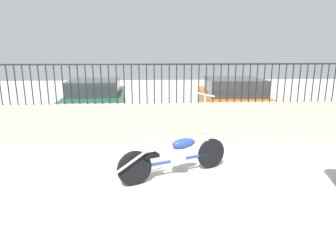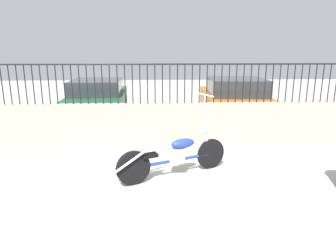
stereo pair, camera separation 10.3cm
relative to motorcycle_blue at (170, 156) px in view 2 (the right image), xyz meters
name	(u,v)px [view 2 (the right image)]	position (x,y,z in m)	size (l,w,h in m)	color
ground_plane	(181,206)	(0.10, -1.08, -0.39)	(40.00, 40.00, 0.00)	#B7B2A5
low_wall	(170,124)	(0.10, 2.01, 0.11)	(10.05, 0.18, 1.02)	#B2A893
fence_railing	(170,78)	(0.10, 2.01, 1.22)	(10.05, 0.04, 0.94)	black
motorcycle_blue	(170,156)	(0.00, 0.00, 0.00)	(2.09, 1.06, 1.48)	black
car_green	(98,99)	(-2.13, 4.90, 0.28)	(1.87, 4.11, 1.33)	black
car_orange	(234,100)	(2.30, 4.31, 0.31)	(2.13, 4.20, 1.41)	black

